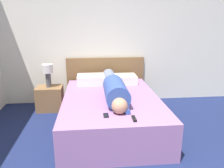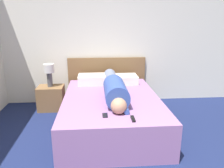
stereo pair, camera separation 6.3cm
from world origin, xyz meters
name	(u,v)px [view 1 (the left image)]	position (x,y,z in m)	size (l,w,h in m)	color
wall_back	(114,39)	(0.00, 3.47, 1.30)	(5.66, 0.06, 2.60)	silver
bed	(111,112)	(-0.18, 2.23, 0.25)	(1.46, 2.09, 0.51)	#936699
headboard	(106,80)	(-0.18, 3.40, 0.47)	(1.58, 0.04, 0.93)	brown
nightstand	(50,98)	(-1.27, 3.04, 0.23)	(0.48, 0.38, 0.46)	brown
table_lamp	(48,72)	(-1.27, 3.04, 0.74)	(0.19, 0.19, 0.43)	#4C4C51
person_lying	(114,88)	(-0.13, 2.24, 0.65)	(0.32, 1.75, 0.32)	tan
pillow_near_headboard	(92,79)	(-0.46, 3.00, 0.59)	(0.56, 0.40, 0.16)	silver
pillow_second	(122,79)	(0.11, 3.00, 0.58)	(0.53, 0.40, 0.15)	silver
tv_remote	(134,119)	(0.02, 1.38, 0.52)	(0.04, 0.15, 0.02)	black
cell_phone	(106,115)	(-0.31, 1.52, 0.51)	(0.06, 0.13, 0.01)	black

